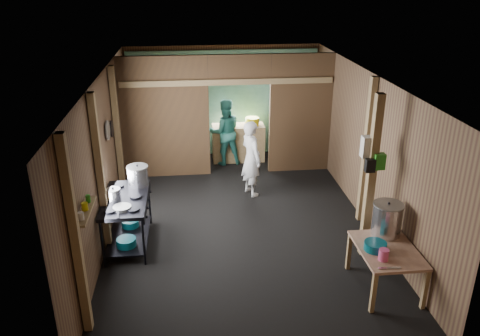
{
  "coord_description": "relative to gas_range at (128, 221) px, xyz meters",
  "views": [
    {
      "loc": [
        -0.8,
        -7.56,
        4.19
      ],
      "look_at": [
        0.0,
        -0.2,
        1.1
      ],
      "focal_mm": 35.7,
      "sensor_mm": 36.0,
      "label": 1
    }
  ],
  "objects": [
    {
      "name": "floor",
      "position": [
        1.88,
        0.6,
        -0.42
      ],
      "size": [
        4.5,
        7.0,
        0.0
      ],
      "primitive_type": "cube",
      "color": "black",
      "rests_on": "ground"
    },
    {
      "name": "ceiling",
      "position": [
        1.88,
        0.6,
        2.18
      ],
      "size": [
        4.5,
        7.0,
        0.0
      ],
      "primitive_type": "cube",
      "color": "black",
      "rests_on": "ground"
    },
    {
      "name": "wall_back",
      "position": [
        1.88,
        4.1,
        0.88
      ],
      "size": [
        4.5,
        0.0,
        2.6
      ],
      "primitive_type": "cube",
      "color": "brown",
      "rests_on": "ground"
    },
    {
      "name": "wall_front",
      "position": [
        1.88,
        -2.9,
        0.88
      ],
      "size": [
        4.5,
        0.0,
        2.6
      ],
      "primitive_type": "cube",
      "color": "brown",
      "rests_on": "ground"
    },
    {
      "name": "wall_left",
      "position": [
        -0.37,
        0.6,
        0.88
      ],
      "size": [
        0.0,
        7.0,
        2.6
      ],
      "primitive_type": "cube",
      "color": "brown",
      "rests_on": "ground"
    },
    {
      "name": "wall_right",
      "position": [
        4.13,
        0.6,
        0.88
      ],
      "size": [
        0.0,
        7.0,
        2.6
      ],
      "primitive_type": "cube",
      "color": "brown",
      "rests_on": "ground"
    },
    {
      "name": "partition_left",
      "position": [
        0.55,
        2.8,
        0.88
      ],
      "size": [
        1.85,
        0.1,
        2.6
      ],
      "primitive_type": "cube",
      "color": "brown",
      "rests_on": "floor"
    },
    {
      "name": "partition_right",
      "position": [
        3.46,
        2.8,
        0.88
      ],
      "size": [
        1.35,
        0.1,
        2.6
      ],
      "primitive_type": "cube",
      "color": "brown",
      "rests_on": "floor"
    },
    {
      "name": "partition_header",
      "position": [
        2.13,
        2.8,
        1.88
      ],
      "size": [
        1.3,
        0.1,
        0.6
      ],
      "primitive_type": "cube",
      "color": "brown",
      "rests_on": "wall_back"
    },
    {
      "name": "turquoise_panel",
      "position": [
        1.88,
        4.04,
        0.83
      ],
      "size": [
        4.4,
        0.06,
        2.5
      ],
      "primitive_type": "cube",
      "color": "#72B4A9",
      "rests_on": "wall_back"
    },
    {
      "name": "back_counter",
      "position": [
        2.18,
        3.55,
        0.01
      ],
      "size": [
        1.2,
        0.5,
        0.85
      ],
      "primitive_type": "cube",
      "color": "#9E8055",
      "rests_on": "floor"
    },
    {
      "name": "wall_clock",
      "position": [
        2.13,
        4.0,
        1.48
      ],
      "size": [
        0.2,
        0.03,
        0.2
      ],
      "primitive_type": "cylinder",
      "rotation": [
        1.57,
        0.0,
        0.0
      ],
      "color": "silver",
      "rests_on": "wall_back"
    },
    {
      "name": "post_left_a",
      "position": [
        -0.3,
        -2.0,
        0.88
      ],
      "size": [
        0.1,
        0.12,
        2.6
      ],
      "primitive_type": "cube",
      "color": "#9E8055",
      "rests_on": "floor"
    },
    {
      "name": "post_left_b",
      "position": [
        -0.3,
        -0.2,
        0.88
      ],
      "size": [
        0.1,
        0.12,
        2.6
      ],
      "primitive_type": "cube",
      "color": "#9E8055",
      "rests_on": "floor"
    },
    {
      "name": "post_left_c",
      "position": [
        -0.3,
        1.8,
        0.88
      ],
      "size": [
        0.1,
        0.12,
        2.6
      ],
      "primitive_type": "cube",
      "color": "#9E8055",
      "rests_on": "floor"
    },
    {
      "name": "post_right",
      "position": [
        4.06,
        0.4,
        0.88
      ],
      "size": [
        0.1,
        0.12,
        2.6
      ],
      "primitive_type": "cube",
      "color": "#9E8055",
      "rests_on": "floor"
    },
    {
      "name": "post_free",
      "position": [
        3.73,
        -0.7,
        0.88
      ],
      "size": [
        0.12,
        0.12,
        2.6
      ],
      "primitive_type": "cube",
      "color": "#9E8055",
      "rests_on": "floor"
    },
    {
      "name": "cross_beam",
      "position": [
        1.88,
        2.75,
        1.63
      ],
      "size": [
        4.4,
        0.12,
        0.12
      ],
      "primitive_type": "cube",
      "color": "#9E8055",
      "rests_on": "wall_left"
    },
    {
      "name": "pan_lid_big",
      "position": [
        -0.33,
        1.0,
        1.23
      ],
      "size": [
        0.03,
        0.34,
        0.34
      ],
      "primitive_type": "cylinder",
      "rotation": [
        0.0,
        1.57,
        0.0
      ],
      "color": "gray",
      "rests_on": "wall_left"
    },
    {
      "name": "pan_lid_small",
      "position": [
        -0.33,
        1.4,
        1.13
      ],
      "size": [
        0.03,
        0.3,
        0.3
      ],
      "primitive_type": "cylinder",
      "rotation": [
        0.0,
        1.57,
        0.0
      ],
      "color": "black",
      "rests_on": "wall_left"
    },
    {
      "name": "wall_shelf",
      "position": [
        -0.27,
        -1.5,
        0.98
      ],
      "size": [
        0.14,
        0.8,
        0.03
      ],
      "primitive_type": "cube",
      "color": "#9E8055",
      "rests_on": "wall_left"
    },
    {
      "name": "jar_white",
      "position": [
        -0.27,
        -1.75,
        1.05
      ],
      "size": [
        0.07,
        0.07,
        0.1
      ],
      "primitive_type": "cylinder",
      "color": "silver",
      "rests_on": "wall_shelf"
    },
    {
      "name": "jar_yellow",
      "position": [
        -0.27,
        -1.5,
        1.05
      ],
      "size": [
        0.08,
        0.08,
        0.1
      ],
      "primitive_type": "cylinder",
      "color": "#D2C50F",
      "rests_on": "wall_shelf"
    },
    {
      "name": "jar_green",
      "position": [
        -0.27,
        -1.28,
        1.05
      ],
      "size": [
        0.06,
        0.06,
        0.1
      ],
      "primitive_type": "cylinder",
      "color": "#23851D",
      "rests_on": "wall_shelf"
    },
    {
      "name": "bag_white",
      "position": [
        3.68,
        -0.62,
        1.36
      ],
      "size": [
        0.22,
        0.15,
        0.32
      ],
      "primitive_type": "cube",
      "color": "silver",
      "rests_on": "post_free"
    },
    {
      "name": "bag_green",
      "position": [
        3.8,
        -0.76,
        1.18
      ],
      "size": [
        0.16,
        0.12,
        0.24
      ],
      "primitive_type": "cube",
      "color": "#23851D",
      "rests_on": "post_free"
    },
    {
      "name": "bag_black",
      "position": [
        3.66,
        -0.78,
        1.13
      ],
      "size": [
        0.14,
        0.1,
        0.2
      ],
      "primitive_type": "cube",
      "color": "black",
      "rests_on": "post_free"
    },
    {
      "name": "gas_range",
      "position": [
        0.0,
        0.0,
        0.0
      ],
      "size": [
        0.73,
        1.42,
        0.84
      ],
      "primitive_type": null,
      "color": "black",
      "rests_on": "floor"
    },
    {
      "name": "prep_table",
      "position": [
        3.71,
        -1.59,
        -0.1
      ],
      "size": [
        0.78,
        1.08,
        0.64
      ],
      "primitive_type": null,
      "color": "tan",
      "rests_on": "floor"
    },
    {
      "name": "stove_pot_large",
      "position": [
        0.17,
        0.48,
        0.58
      ],
      "size": [
        0.4,
        0.4,
        0.36
      ],
      "primitive_type": null,
      "rotation": [
        0.0,
        0.0,
        -0.14
      ],
      "color": "silver",
      "rests_on": "gas_range"
    },
    {
      "name": "stove_pot_med",
      "position": [
        -0.17,
        -0.04,
        0.5
      ],
      "size": [
        0.24,
        0.24,
        0.2
      ],
      "primitive_type": null,
      "rotation": [
        0.0,
        0.0,
        -0.03
      ],
      "color": "silver",
      "rests_on": "gas_range"
    },
    {
      "name": "frying_pan",
      "position": [
        0.0,
        -0.39,
        0.44
      ],
      "size": [
        0.34,
        0.53,
        0.07
      ],
      "primitive_type": null,
      "rotation": [
        0.0,
        0.0,
        0.12
      ],
      "color": "gray",
      "rests_on": "gas_range"
    },
    {
      "name": "blue_tub_front",
      "position": [
        0.0,
        -0.34,
        -0.19
      ],
      "size": [
        0.31,
        0.31,
        0.13
      ],
      "primitive_type": "cylinder",
      "color": "#084C57",
      "rests_on": "gas_range"
    },
    {
      "name": "blue_tub_back",
      "position": [
        0.0,
        0.28,
        -0.2
      ],
      "size": [
        0.29,
        0.29,
        0.12
      ],
      "primitive_type": "cylinder",
      "color": "#084C57",
      "rests_on": "gas_range"
    },
    {
      "name": "stock_pot",
      "position": [
        3.83,
        -1.2,
        0.45
      ],
      "size": [
        0.57,
        0.57,
        0.51
      ],
      "primitive_type": null,
      "rotation": [
        0.0,
        0.0,
        -0.41
      ],
      "color": "silver",
      "rests_on": "prep_table"
    },
    {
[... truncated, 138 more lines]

